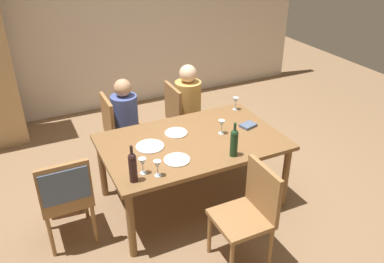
% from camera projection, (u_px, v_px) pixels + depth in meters
% --- Properties ---
extents(ground_plane, '(10.00, 10.00, 0.00)m').
position_uv_depth(ground_plane, '(192.00, 199.00, 4.25)').
color(ground_plane, '#846647').
extents(rear_room_partition, '(6.40, 0.12, 2.70)m').
position_uv_depth(rear_room_partition, '(111.00, 19.00, 5.79)').
color(rear_room_partition, beige).
rests_on(rear_room_partition, ground_plane).
extents(dining_table, '(1.77, 1.12, 0.73)m').
position_uv_depth(dining_table, '(192.00, 147.00, 3.94)').
color(dining_table, brown).
rests_on(dining_table, ground_plane).
extents(chair_far_right, '(0.44, 0.44, 0.92)m').
position_uv_depth(chair_far_right, '(182.00, 115.00, 4.86)').
color(chair_far_right, olive).
rests_on(chair_far_right, ground_plane).
extents(chair_far_left, '(0.44, 0.44, 0.92)m').
position_uv_depth(chair_far_left, '(119.00, 128.00, 4.56)').
color(chair_far_left, olive).
rests_on(chair_far_left, ground_plane).
extents(chair_near, '(0.44, 0.44, 0.92)m').
position_uv_depth(chair_near, '(250.00, 209.00, 3.29)').
color(chair_near, olive).
rests_on(chair_near, ground_plane).
extents(chair_left_end, '(0.44, 0.46, 0.92)m').
position_uv_depth(chair_left_end, '(65.00, 192.00, 3.39)').
color(chair_left_end, olive).
rests_on(chair_left_end, ground_plane).
extents(person_woman_host, '(0.36, 0.32, 1.16)m').
position_uv_depth(person_woman_host, '(190.00, 103.00, 4.84)').
color(person_woman_host, '#33333D').
rests_on(person_woman_host, ground_plane).
extents(person_man_bearded, '(0.34, 0.30, 1.11)m').
position_uv_depth(person_man_bearded, '(127.00, 117.00, 4.54)').
color(person_man_bearded, '#33333D').
rests_on(person_man_bearded, ground_plane).
extents(wine_bottle_tall_green, '(0.07, 0.07, 0.34)m').
position_uv_depth(wine_bottle_tall_green, '(234.00, 142.00, 3.59)').
color(wine_bottle_tall_green, '#19381E').
rests_on(wine_bottle_tall_green, dining_table).
extents(wine_bottle_dark_red, '(0.07, 0.07, 0.34)m').
position_uv_depth(wine_bottle_dark_red, '(133.00, 166.00, 3.24)').
color(wine_bottle_dark_red, black).
rests_on(wine_bottle_dark_red, dining_table).
extents(wine_glass_near_left, '(0.07, 0.07, 0.15)m').
position_uv_depth(wine_glass_near_left, '(142.00, 163.00, 3.35)').
color(wine_glass_near_left, silver).
rests_on(wine_glass_near_left, dining_table).
extents(wine_glass_centre, '(0.07, 0.07, 0.15)m').
position_uv_depth(wine_glass_centre, '(157.00, 165.00, 3.32)').
color(wine_glass_centre, silver).
rests_on(wine_glass_centre, dining_table).
extents(wine_glass_near_right, '(0.07, 0.07, 0.15)m').
position_uv_depth(wine_glass_near_right, '(236.00, 101.00, 4.48)').
color(wine_glass_near_right, silver).
rests_on(wine_glass_near_right, dining_table).
extents(wine_glass_far, '(0.07, 0.07, 0.15)m').
position_uv_depth(wine_glass_far, '(221.00, 124.00, 3.98)').
color(wine_glass_far, silver).
rests_on(wine_glass_far, dining_table).
extents(dinner_plate_host, '(0.24, 0.24, 0.01)m').
position_uv_depth(dinner_plate_host, '(177.00, 160.00, 3.58)').
color(dinner_plate_host, silver).
rests_on(dinner_plate_host, dining_table).
extents(dinner_plate_guest_left, '(0.27, 0.27, 0.01)m').
position_uv_depth(dinner_plate_guest_left, '(150.00, 146.00, 3.79)').
color(dinner_plate_guest_left, silver).
rests_on(dinner_plate_guest_left, dining_table).
extents(dinner_plate_guest_right, '(0.23, 0.23, 0.01)m').
position_uv_depth(dinner_plate_guest_right, '(176.00, 133.00, 4.02)').
color(dinner_plate_guest_right, white).
rests_on(dinner_plate_guest_right, dining_table).
extents(folded_napkin, '(0.19, 0.16, 0.03)m').
position_uv_depth(folded_napkin, '(248.00, 125.00, 4.15)').
color(folded_napkin, '#4C5B75').
rests_on(folded_napkin, dining_table).
extents(handbag, '(0.29, 0.15, 0.22)m').
position_uv_depth(handbag, '(64.00, 205.00, 4.00)').
color(handbag, brown).
rests_on(handbag, ground_plane).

